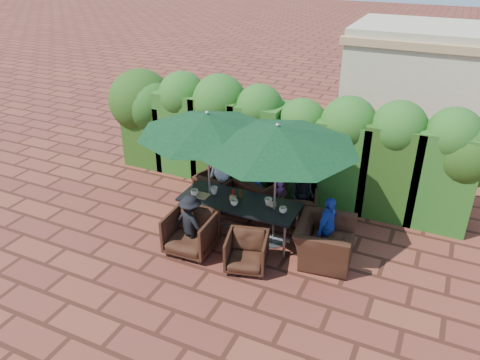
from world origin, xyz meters
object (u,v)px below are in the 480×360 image
at_px(dining_table, 239,204).
at_px(chair_end_right, 325,236).
at_px(umbrella_left, 207,124).
at_px(chair_far_right, 299,207).
at_px(chair_near_left, 191,231).
at_px(chair_far_mid, 261,192).
at_px(chair_near_right, 247,250).
at_px(umbrella_right, 277,136).
at_px(chair_far_left, 218,187).

relative_size(dining_table, chair_end_right, 2.06).
xyz_separation_m(umbrella_left, chair_far_right, (1.60, 0.86, -1.85)).
relative_size(dining_table, chair_far_right, 3.20).
xyz_separation_m(chair_far_right, chair_near_left, (-1.50, -1.80, 0.07)).
height_order(chair_far_mid, chair_near_right, chair_far_mid).
height_order(chair_far_mid, chair_far_right, chair_far_mid).
height_order(dining_table, umbrella_right, umbrella_right).
xyz_separation_m(dining_table, chair_end_right, (1.75, -0.08, -0.18)).
xyz_separation_m(chair_far_left, chair_far_mid, (0.93, 0.18, 0.01)).
xyz_separation_m(umbrella_left, chair_near_right, (1.25, -0.97, -1.85)).
xyz_separation_m(dining_table, umbrella_right, (0.72, -0.00, 1.54)).
bearing_deg(chair_end_right, chair_far_right, 33.24).
height_order(chair_far_left, chair_near_right, chair_far_left).
bearing_deg(chair_far_right, chair_near_left, 34.17).
height_order(umbrella_right, chair_far_right, umbrella_right).
xyz_separation_m(umbrella_left, chair_near_left, (0.09, -0.94, -1.78)).
bearing_deg(chair_far_right, chair_end_right, 113.87).
distance_m(chair_far_mid, chair_end_right, 2.09).
relative_size(chair_far_mid, chair_end_right, 0.74).
bearing_deg(chair_near_right, chair_far_mid, 91.62).
relative_size(umbrella_right, chair_far_left, 3.57).
bearing_deg(chair_near_right, dining_table, 107.47).
bearing_deg(chair_far_right, chair_near_right, 63.39).
bearing_deg(chair_far_left, chair_far_right, -168.69).
distance_m(umbrella_right, chair_far_left, 2.60).
relative_size(chair_far_left, chair_near_right, 1.12).
distance_m(umbrella_left, chair_near_left, 2.01).
xyz_separation_m(umbrella_left, chair_end_right, (2.42, -0.13, -1.72)).
distance_m(dining_table, chair_far_right, 1.33).
relative_size(chair_near_left, chair_end_right, 0.76).
distance_m(chair_far_right, chair_near_left, 2.35).
height_order(dining_table, chair_end_right, chair_end_right).
distance_m(chair_far_left, chair_far_mid, 0.95).
distance_m(dining_table, chair_far_mid, 1.09).
xyz_separation_m(chair_far_mid, chair_near_left, (-0.59, -1.96, 0.01)).
bearing_deg(umbrella_left, chair_far_left, 106.76).
height_order(umbrella_left, chair_far_right, umbrella_left).
relative_size(dining_table, chair_near_left, 2.71).
relative_size(umbrella_left, chair_far_mid, 3.14).
bearing_deg(chair_far_mid, dining_table, 109.65).
relative_size(chair_far_left, chair_end_right, 0.72).
relative_size(chair_far_right, chair_near_left, 0.85).
height_order(dining_table, chair_far_left, chair_far_left).
xyz_separation_m(umbrella_right, chair_end_right, (1.03, -0.08, -1.72)).
distance_m(dining_table, umbrella_left, 1.68).
distance_m(umbrella_right, chair_near_right, 2.07).
relative_size(dining_table, chair_near_right, 3.20).
height_order(umbrella_right, chair_end_right, umbrella_right).
xyz_separation_m(umbrella_left, chair_far_left, (-0.25, 0.84, -1.80)).
bearing_deg(chair_near_left, umbrella_left, 93.00).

